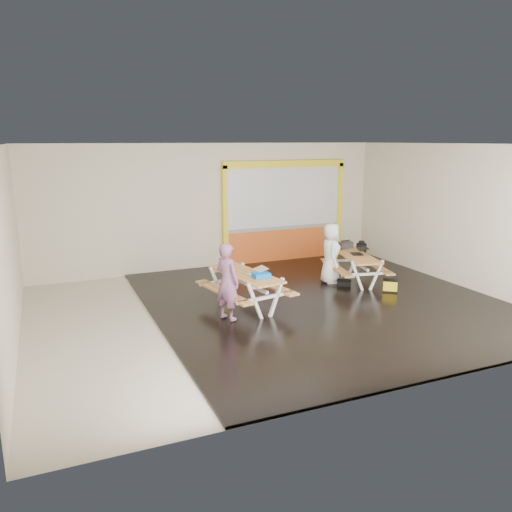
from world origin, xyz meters
name	(u,v)px	position (x,y,z in m)	size (l,w,h in m)	color
room	(273,230)	(0.00, 0.00, 1.75)	(10.02, 8.02, 3.52)	beige
deck	(322,301)	(1.25, 0.00, 0.03)	(7.50, 7.98, 0.05)	black
kiosk	(284,214)	(2.20, 3.93, 1.44)	(3.88, 0.16, 3.00)	#D9581F
picnic_table_left	(245,282)	(-0.53, 0.24, 0.62)	(1.72, 2.25, 0.81)	#B0793E
picnic_table_right	(356,262)	(2.79, 1.00, 0.58)	(1.64, 2.11, 0.75)	#B0793E
person_left	(227,281)	(-1.14, -0.33, 0.85)	(0.57, 0.37, 1.56)	#7D4E6B
person_right	(331,253)	(2.20, 1.25, 0.79)	(0.75, 0.49, 1.53)	white
laptop_left	(257,273)	(-0.37, 0.00, 0.87)	(0.40, 0.36, 0.16)	silver
laptop_right	(359,252)	(2.89, 1.04, 0.81)	(0.50, 0.47, 0.17)	black
blue_pouch	(261,275)	(-0.36, -0.22, 0.86)	(0.34, 0.24, 0.10)	blue
toolbox	(345,245)	(2.96, 1.76, 0.85)	(0.42, 0.24, 0.23)	black
backpack	(361,249)	(3.51, 1.81, 0.69)	(0.29, 0.24, 0.42)	black
dark_case	(344,283)	(2.37, 0.85, 0.11)	(0.33, 0.25, 0.13)	black
fluke_bag	(390,286)	(3.08, -0.04, 0.19)	(0.40, 0.38, 0.29)	black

